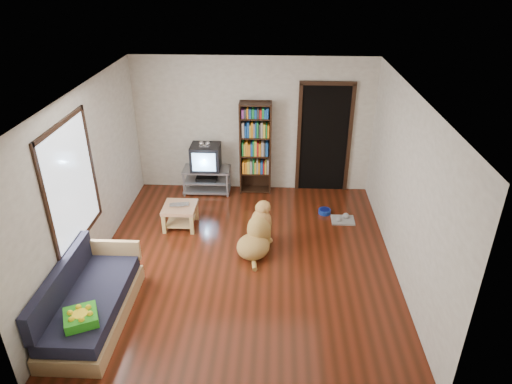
{
  "coord_description": "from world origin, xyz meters",
  "views": [
    {
      "loc": [
        0.44,
        -5.74,
        4.17
      ],
      "look_at": [
        0.15,
        0.54,
        0.9
      ],
      "focal_mm": 32.0,
      "sensor_mm": 36.0,
      "label": 1
    }
  ],
  "objects_px": {
    "tv_stand": "(207,179)",
    "bookshelf": "(256,143)",
    "dog_bowl": "(325,211)",
    "coffee_table": "(180,212)",
    "crt_tv": "(206,156)",
    "dog": "(257,234)",
    "green_cushion": "(81,318)",
    "laptop": "(179,206)",
    "grey_rag": "(343,220)",
    "sofa": "(89,303)"
  },
  "relations": [
    {
      "from": "green_cushion",
      "to": "bookshelf",
      "type": "relative_size",
      "value": 0.2
    },
    {
      "from": "sofa",
      "to": "coffee_table",
      "type": "relative_size",
      "value": 3.27
    },
    {
      "from": "coffee_table",
      "to": "crt_tv",
      "type": "bearing_deg",
      "value": 78.59
    },
    {
      "from": "dog_bowl",
      "to": "bookshelf",
      "type": "height_order",
      "value": "bookshelf"
    },
    {
      "from": "green_cushion",
      "to": "laptop",
      "type": "height_order",
      "value": "green_cushion"
    },
    {
      "from": "crt_tv",
      "to": "bookshelf",
      "type": "bearing_deg",
      "value": 4.32
    },
    {
      "from": "dog_bowl",
      "to": "dog",
      "type": "xyz_separation_m",
      "value": [
        -1.17,
        -1.23,
        0.26
      ]
    },
    {
      "from": "bookshelf",
      "to": "sofa",
      "type": "relative_size",
      "value": 1.0
    },
    {
      "from": "tv_stand",
      "to": "dog",
      "type": "relative_size",
      "value": 0.92
    },
    {
      "from": "laptop",
      "to": "dog_bowl",
      "type": "distance_m",
      "value": 2.61
    },
    {
      "from": "dog_bowl",
      "to": "grey_rag",
      "type": "xyz_separation_m",
      "value": [
        0.3,
        -0.25,
        -0.03
      ]
    },
    {
      "from": "dog_bowl",
      "to": "tv_stand",
      "type": "height_order",
      "value": "tv_stand"
    },
    {
      "from": "dog",
      "to": "sofa",
      "type": "bearing_deg",
      "value": -141.25
    },
    {
      "from": "sofa",
      "to": "crt_tv",
      "type": "bearing_deg",
      "value": 75.07
    },
    {
      "from": "green_cushion",
      "to": "crt_tv",
      "type": "xyz_separation_m",
      "value": [
        0.85,
        4.14,
        0.26
      ]
    },
    {
      "from": "bookshelf",
      "to": "dog_bowl",
      "type": "bearing_deg",
      "value": -33.37
    },
    {
      "from": "coffee_table",
      "to": "dog_bowl",
      "type": "bearing_deg",
      "value": 12.48
    },
    {
      "from": "dog_bowl",
      "to": "sofa",
      "type": "xyz_separation_m",
      "value": [
        -3.22,
        -2.87,
        0.22
      ]
    },
    {
      "from": "dog_bowl",
      "to": "grey_rag",
      "type": "height_order",
      "value": "dog_bowl"
    },
    {
      "from": "dog",
      "to": "bookshelf",
      "type": "bearing_deg",
      "value": 93.46
    },
    {
      "from": "crt_tv",
      "to": "coffee_table",
      "type": "xyz_separation_m",
      "value": [
        -0.27,
        -1.34,
        -0.46
      ]
    },
    {
      "from": "dog_bowl",
      "to": "tv_stand",
      "type": "relative_size",
      "value": 0.24
    },
    {
      "from": "laptop",
      "to": "coffee_table",
      "type": "xyz_separation_m",
      "value": [
        -0.0,
        0.03,
        -0.13
      ]
    },
    {
      "from": "green_cushion",
      "to": "dog",
      "type": "distance_m",
      "value": 2.88
    },
    {
      "from": "dog_bowl",
      "to": "bookshelf",
      "type": "bearing_deg",
      "value": 146.63
    },
    {
      "from": "dog",
      "to": "green_cushion",
      "type": "bearing_deg",
      "value": -132.08
    },
    {
      "from": "grey_rag",
      "to": "bookshelf",
      "type": "distance_m",
      "value": 2.18
    },
    {
      "from": "tv_stand",
      "to": "bookshelf",
      "type": "relative_size",
      "value": 0.5
    },
    {
      "from": "coffee_table",
      "to": "dog",
      "type": "xyz_separation_m",
      "value": [
        1.35,
        -0.67,
        0.02
      ]
    },
    {
      "from": "coffee_table",
      "to": "sofa",
      "type": "bearing_deg",
      "value": -106.92
    },
    {
      "from": "tv_stand",
      "to": "bookshelf",
      "type": "bearing_deg",
      "value": 5.63
    },
    {
      "from": "green_cushion",
      "to": "laptop",
      "type": "relative_size",
      "value": 1.12
    },
    {
      "from": "green_cushion",
      "to": "crt_tv",
      "type": "height_order",
      "value": "crt_tv"
    },
    {
      "from": "sofa",
      "to": "laptop",
      "type": "bearing_deg",
      "value": 72.87
    },
    {
      "from": "bookshelf",
      "to": "crt_tv",
      "type": "bearing_deg",
      "value": -175.68
    },
    {
      "from": "laptop",
      "to": "crt_tv",
      "type": "xyz_separation_m",
      "value": [
        0.27,
        1.37,
        0.33
      ]
    },
    {
      "from": "green_cushion",
      "to": "grey_rag",
      "type": "bearing_deg",
      "value": 17.19
    },
    {
      "from": "crt_tv",
      "to": "sofa",
      "type": "relative_size",
      "value": 0.32
    },
    {
      "from": "grey_rag",
      "to": "coffee_table",
      "type": "relative_size",
      "value": 0.73
    },
    {
      "from": "laptop",
      "to": "sofa",
      "type": "distance_m",
      "value": 2.39
    },
    {
      "from": "bookshelf",
      "to": "green_cushion",
      "type": "bearing_deg",
      "value": -113.14
    },
    {
      "from": "coffee_table",
      "to": "green_cushion",
      "type": "bearing_deg",
      "value": -101.69
    },
    {
      "from": "crt_tv",
      "to": "tv_stand",
      "type": "bearing_deg",
      "value": -90.0
    },
    {
      "from": "tv_stand",
      "to": "coffee_table",
      "type": "height_order",
      "value": "tv_stand"
    },
    {
      "from": "grey_rag",
      "to": "green_cushion",
      "type": "bearing_deg",
      "value": -137.54
    },
    {
      "from": "coffee_table",
      "to": "grey_rag",
      "type": "bearing_deg",
      "value": 6.22
    },
    {
      "from": "sofa",
      "to": "bookshelf",
      "type": "bearing_deg",
      "value": 62.68
    },
    {
      "from": "green_cushion",
      "to": "dog",
      "type": "bearing_deg",
      "value": 22.66
    },
    {
      "from": "bookshelf",
      "to": "dog",
      "type": "distance_m",
      "value": 2.2
    },
    {
      "from": "laptop",
      "to": "sofa",
      "type": "bearing_deg",
      "value": -116.86
    }
  ]
}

